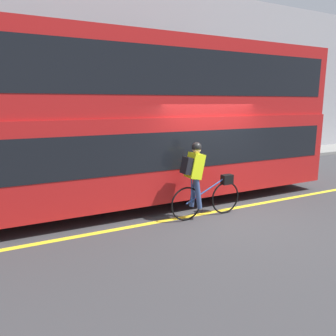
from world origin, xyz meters
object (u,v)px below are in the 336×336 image
(cyclist_on_bike, at_px, (200,178))
(trash_bin, at_px, (108,158))
(bus, at_px, (110,117))
(street_sign_post, at_px, (179,128))

(cyclist_on_bike, xyz_separation_m, trash_bin, (-0.39, 5.61, -0.35))
(bus, relative_size, cyclist_on_bike, 6.53)
(bus, xyz_separation_m, street_sign_post, (4.06, 3.89, -0.69))
(bus, bearing_deg, trash_bin, 74.73)
(bus, distance_m, street_sign_post, 5.66)
(bus, xyz_separation_m, cyclist_on_bike, (1.46, -1.72, -1.29))
(bus, relative_size, trash_bin, 13.80)
(cyclist_on_bike, relative_size, street_sign_post, 0.73)
(street_sign_post, bearing_deg, trash_bin, 179.88)
(cyclist_on_bike, height_order, trash_bin, cyclist_on_bike)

